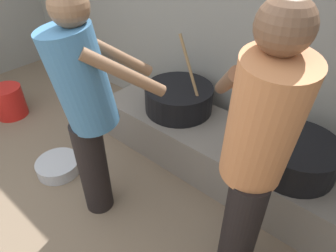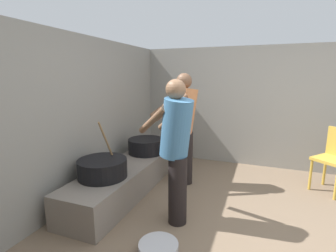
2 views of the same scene
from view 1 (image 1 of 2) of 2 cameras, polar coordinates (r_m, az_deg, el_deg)
block_enclosure_rear at (r=2.86m, az=4.34°, el=20.20°), size 5.31×0.20×2.08m
hearth_ledge at (r=2.51m, az=10.60°, el=-5.25°), size 2.32×0.60×0.39m
cooking_pot_main at (r=2.59m, az=2.07°, el=5.29°), size 0.58×0.58×0.67m
cooking_pot_secondary at (r=2.17m, az=22.98°, el=-5.19°), size 0.55×0.55×0.22m
cook_in_orange_shirt at (r=1.43m, az=16.29°, el=-5.10°), size 0.65×0.73×1.62m
cook_in_blue_shirt at (r=1.85m, az=-15.24°, el=3.81°), size 0.60×0.72×1.55m
bucket_red_plastic at (r=3.59m, az=-27.97°, el=4.11°), size 0.32×0.32×0.33m
metal_mixing_bowl at (r=2.73m, az=-20.07°, el=-7.12°), size 0.36×0.36×0.11m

